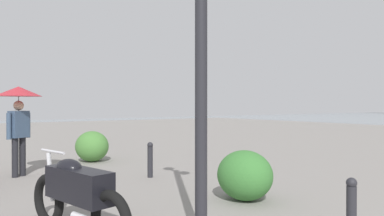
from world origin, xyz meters
name	(u,v)px	position (x,y,z in m)	size (l,w,h in m)	color
motorcycle	(76,194)	(4.90, 1.55, 0.50)	(2.14, 0.62, 1.06)	black
pedestrian	(19,106)	(9.28, 1.48, 1.60)	(1.00, 1.00, 2.03)	black
bollard_near	(351,206)	(2.84, -1.15, 0.38)	(0.13, 0.13, 0.73)	#232328
bollard_mid	(150,159)	(7.51, -0.90, 0.41)	(0.13, 0.13, 0.79)	#232328
shrub_low	(245,175)	(4.87, -1.29, 0.42)	(0.99, 0.90, 0.85)	#387533
shrub_round	(92,146)	(10.47, -0.63, 0.43)	(1.02, 0.92, 0.87)	#477F38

